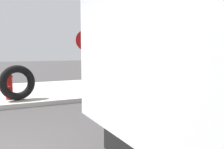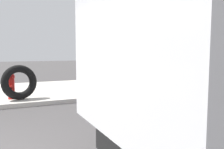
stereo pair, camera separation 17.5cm
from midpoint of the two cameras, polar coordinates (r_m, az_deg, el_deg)
The scene contains 3 objects.
fire_hydrant at distance 8.47m, azimuth -24.43°, elevation -2.49°, with size 0.25×0.57×0.87m.
loose_tire at distance 8.23m, azimuth -22.70°, elevation -1.85°, with size 1.14×1.14×0.24m, color black.
stop_sign at distance 8.68m, azimuth -7.04°, elevation 6.03°, with size 0.76×0.08×2.38m.
Camera 1 is at (0.77, -3.53, 1.74)m, focal length 37.37 mm.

